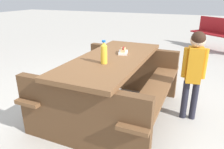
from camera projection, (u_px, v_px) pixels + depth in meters
ground_plane at (112, 111)px, 2.84m from camera, size 30.00×30.00×0.00m
picnic_table at (112, 80)px, 2.68m from camera, size 1.82×1.42×0.75m
soda_bottle at (104, 53)px, 2.30m from camera, size 0.07×0.07×0.26m
hotdog_tray at (123, 51)px, 2.71m from camera, size 0.20×0.16×0.08m
child_in_coat at (194, 65)px, 2.45m from camera, size 0.18×0.27×1.09m
park_bench_mid at (219, 34)px, 5.81m from camera, size 1.25×1.42×0.85m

